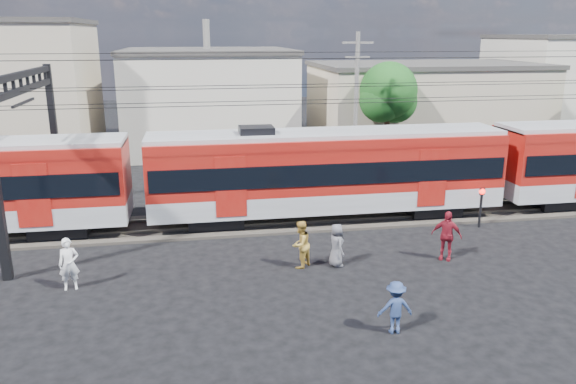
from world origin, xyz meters
name	(u,v)px	position (x,y,z in m)	size (l,w,h in m)	color
ground	(304,302)	(0.00, 0.00, 0.00)	(120.00, 120.00, 0.00)	black
track_bed	(270,222)	(0.00, 8.00, 0.06)	(70.00, 3.40, 0.12)	#2D2823
rail_near	(272,224)	(0.00, 7.25, 0.18)	(70.00, 0.12, 0.12)	#59544C
rail_far	(268,214)	(0.00, 8.75, 0.18)	(70.00, 0.12, 0.12)	#59544C
commuter_train	(331,170)	(2.84, 8.00, 2.40)	(50.30, 3.08, 4.17)	black
catenary	(60,116)	(-8.65, 8.00, 5.14)	(70.00, 9.30, 7.52)	black
building_midwest	(209,98)	(-2.00, 27.00, 3.66)	(12.24, 12.24, 7.30)	beige
building_mideast	(424,105)	(14.00, 24.00, 3.16)	(16.32, 10.20, 6.30)	tan
building_east	(560,85)	(28.00, 28.00, 4.16)	(10.20, 10.20, 8.30)	beige
utility_pole_mid	(356,103)	(6.00, 15.00, 4.53)	(1.80, 0.24, 8.50)	slate
tree_near	(391,94)	(9.19, 18.09, 4.66)	(3.82, 3.64, 6.72)	#382619
pedestrian_a	(69,264)	(-7.64, 2.29, 0.91)	(0.66, 0.44, 1.82)	silver
pedestrian_b	(300,244)	(0.42, 2.80, 0.90)	(0.87, 0.68, 1.80)	#BA933A
pedestrian_c	(395,307)	(2.21, -2.32, 0.79)	(1.03, 0.59, 1.59)	navy
pedestrian_d	(446,235)	(6.05, 2.60, 0.97)	(1.14, 0.47, 1.94)	maroon
pedestrian_e	(336,245)	(1.75, 2.69, 0.82)	(0.80, 0.52, 1.64)	#55555A
crossing_signal	(481,200)	(9.18, 5.83, 1.27)	(0.27, 0.27, 1.83)	black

